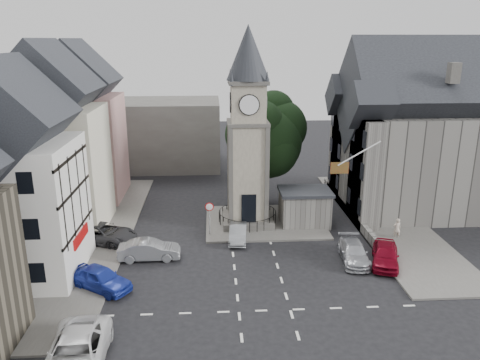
{
  "coord_description": "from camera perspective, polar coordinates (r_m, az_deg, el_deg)",
  "views": [
    {
      "loc": [
        -2.85,
        -29.17,
        15.13
      ],
      "look_at": [
        -0.81,
        5.0,
        4.79
      ],
      "focal_mm": 35.0,
      "sensor_mm": 36.0,
      "label": 1
    }
  ],
  "objects": [
    {
      "name": "ground",
      "position": [
        32.99,
        1.95,
        -10.51
      ],
      "size": [
        120.0,
        120.0,
        0.0
      ],
      "primitive_type": "plane",
      "color": "black",
      "rests_on": "ground"
    },
    {
      "name": "pavement_west",
      "position": [
        39.46,
        -17.41,
        -6.45
      ],
      "size": [
        6.0,
        30.0,
        0.14
      ],
      "primitive_type": "cube",
      "color": "#595651",
      "rests_on": "ground"
    },
    {
      "name": "pavement_east",
      "position": [
        42.77,
        17.2,
        -4.6
      ],
      "size": [
        6.0,
        26.0,
        0.14
      ],
      "primitive_type": "cube",
      "color": "#595651",
      "rests_on": "ground"
    },
    {
      "name": "central_island",
      "position": [
        40.34,
        3.03,
        -5.12
      ],
      "size": [
        10.0,
        8.0,
        0.16
      ],
      "primitive_type": "cube",
      "color": "#595651",
      "rests_on": "ground"
    },
    {
      "name": "road_markings",
      "position": [
        28.24,
        3.02,
        -15.61
      ],
      "size": [
        20.0,
        8.0,
        0.01
      ],
      "primitive_type": "cube",
      "color": "silver",
      "rests_on": "ground"
    },
    {
      "name": "clock_tower",
      "position": [
        37.93,
        0.95,
        6.15
      ],
      "size": [
        4.86,
        4.86,
        16.25
      ],
      "color": "#4C4944",
      "rests_on": "ground"
    },
    {
      "name": "stone_shelter",
      "position": [
        39.85,
        7.87,
        -3.29
      ],
      "size": [
        4.3,
        3.3,
        3.08
      ],
      "color": "#5C5955",
      "rests_on": "ground"
    },
    {
      "name": "town_tree",
      "position": [
        43.23,
        3.1,
        5.91
      ],
      "size": [
        7.2,
        7.2,
        10.8
      ],
      "color": "black",
      "rests_on": "ground"
    },
    {
      "name": "warning_sign_post",
      "position": [
        37.01,
        -3.75,
        -3.97
      ],
      "size": [
        0.7,
        0.19,
        2.85
      ],
      "color": "black",
      "rests_on": "ground"
    },
    {
      "name": "terrace_pink",
      "position": [
        47.68,
        -18.84,
        5.58
      ],
      "size": [
        8.1,
        7.6,
        12.8
      ],
      "color": "#CB918C",
      "rests_on": "ground"
    },
    {
      "name": "terrace_cream",
      "position": [
        40.18,
        -21.72,
        3.32
      ],
      "size": [
        8.1,
        7.6,
        12.8
      ],
      "color": "beige",
      "rests_on": "ground"
    },
    {
      "name": "terrace_tudor",
      "position": [
        33.03,
        -25.79,
        -0.63
      ],
      "size": [
        8.1,
        7.6,
        12.0
      ],
      "color": "silver",
      "rests_on": "ground"
    },
    {
      "name": "backdrop_west",
      "position": [
        58.96,
        -12.35,
        5.54
      ],
      "size": [
        20.0,
        10.0,
        8.0
      ],
      "primitive_type": "cube",
      "color": "#4C4944",
      "rests_on": "ground"
    },
    {
      "name": "east_building",
      "position": [
        45.08,
        20.86,
        4.36
      ],
      "size": [
        14.4,
        11.4,
        12.6
      ],
      "color": "#5C5955",
      "rests_on": "ground"
    },
    {
      "name": "east_boundary_wall",
      "position": [
        43.53,
        12.88,
        -3.34
      ],
      "size": [
        0.4,
        16.0,
        0.9
      ],
      "primitive_type": "cube",
      "color": "#5C5955",
      "rests_on": "ground"
    },
    {
      "name": "flagpole",
      "position": [
        35.84,
        14.32,
        3.17
      ],
      "size": [
        3.68,
        0.1,
        2.74
      ],
      "color": "white",
      "rests_on": "ground"
    },
    {
      "name": "car_west_blue",
      "position": [
        31.24,
        -16.65,
        -11.39
      ],
      "size": [
        4.58,
        3.88,
        1.48
      ],
      "primitive_type": "imported",
      "rotation": [
        0.0,
        0.0,
        0.98
      ],
      "color": "#1D30A0",
      "rests_on": "ground"
    },
    {
      "name": "car_west_silver",
      "position": [
        34.3,
        -11.0,
        -8.36
      ],
      "size": [
        4.43,
        1.69,
        1.44
      ],
      "primitive_type": "imported",
      "rotation": [
        0.0,
        0.0,
        1.61
      ],
      "color": "gray",
      "rests_on": "ground"
    },
    {
      "name": "car_west_grey",
      "position": [
        37.84,
        -16.46,
        -6.25
      ],
      "size": [
        5.98,
        4.2,
        1.51
      ],
      "primitive_type": "imported",
      "rotation": [
        0.0,
        0.0,
        1.23
      ],
      "color": "#323235",
      "rests_on": "ground"
    },
    {
      "name": "car_island_silver",
      "position": [
        36.71,
        -0.26,
        -6.48
      ],
      "size": [
        1.61,
        3.83,
        1.23
      ],
      "primitive_type": "imported",
      "rotation": [
        0.0,
        0.0,
        -0.08
      ],
      "color": "gray",
      "rests_on": "ground"
    },
    {
      "name": "car_island_east",
      "position": [
        34.46,
        13.69,
        -8.56
      ],
      "size": [
        2.25,
        4.63,
        1.3
      ],
      "primitive_type": "imported",
      "rotation": [
        0.0,
        0.0,
        -0.1
      ],
      "color": "#B3B5BC",
      "rests_on": "ground"
    },
    {
      "name": "car_east_red",
      "position": [
        34.5,
        17.29,
        -8.65
      ],
      "size": [
        3.1,
        4.72,
        1.49
      ],
      "primitive_type": "imported",
      "rotation": [
        0.0,
        0.0,
        -0.33
      ],
      "color": "maroon",
      "rests_on": "ground"
    },
    {
      "name": "van_sw_white",
      "position": [
        24.83,
        -19.41,
        -19.47
      ],
      "size": [
        3.03,
        6.07,
        1.65
      ],
      "primitive_type": "imported",
      "rotation": [
        0.0,
        0.0,
        0.05
      ],
      "color": "silver",
      "rests_on": "ground"
    },
    {
      "name": "pedestrian",
      "position": [
        38.92,
        18.58,
        -5.64
      ],
      "size": [
        0.64,
        0.44,
        1.71
      ],
      "primitive_type": "imported",
      "rotation": [
        0.0,
        0.0,
        3.19
      ],
      "color": "beige",
      "rests_on": "ground"
    }
  ]
}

